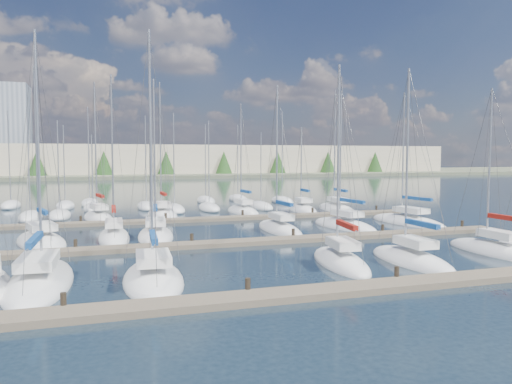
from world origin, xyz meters
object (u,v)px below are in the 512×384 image
object	(u,v)px
sailboat_n	(98,218)
sailboat_r	(336,209)
sailboat_q	(303,210)
sailboat_o	(162,215)
sailboat_m	(407,222)
sailboat_f	(494,251)
sailboat_c	(153,279)
sailboat_h	(41,241)
sailboat_l	(344,226)
sailboat_j	(156,236)
sailboat_p	(243,211)
sailboat_e	(411,260)
sailboat_i	(114,237)
sailboat_d	(340,262)
sailboat_b	(40,282)
sailboat_k	(280,229)

from	to	relation	value
sailboat_n	sailboat_r	xyz separation A→B (m)	(27.16, 0.14, -0.01)
sailboat_q	sailboat_o	distance (m)	16.42
sailboat_m	sailboat_f	size ratio (longest dim) A/B	1.14
sailboat_r	sailboat_c	bearing A→B (deg)	-126.61
sailboat_n	sailboat_h	bearing A→B (deg)	-117.63
sailboat_l	sailboat_o	bearing A→B (deg)	129.28
sailboat_m	sailboat_r	world-z (taller)	sailboat_r
sailboat_h	sailboat_j	bearing A→B (deg)	-15.01
sailboat_c	sailboat_p	world-z (taller)	sailboat_c
sailboat_e	sailboat_i	size ratio (longest dim) A/B	0.92
sailboat_h	sailboat_l	bearing A→B (deg)	-14.13
sailboat_m	sailboat_h	bearing A→B (deg)	175.38
sailboat_i	sailboat_n	bearing A→B (deg)	96.22
sailboat_i	sailboat_e	bearing A→B (deg)	-38.84
sailboat_f	sailboat_r	world-z (taller)	sailboat_r
sailboat_f	sailboat_p	bearing A→B (deg)	107.37
sailboat_m	sailboat_d	xyz separation A→B (m)	(-14.74, -14.45, 0.02)
sailboat_p	sailboat_m	bearing A→B (deg)	-49.87
sailboat_r	sailboat_l	bearing A→B (deg)	-109.26
sailboat_r	sailboat_d	bearing A→B (deg)	-111.62
sailboat_n	sailboat_m	distance (m)	30.94
sailboat_l	sailboat_j	xyz separation A→B (m)	(-17.01, -0.52, 0.01)
sailboat_h	sailboat_j	world-z (taller)	sailboat_h
sailboat_d	sailboat_r	xyz separation A→B (m)	(13.53, 26.94, -0.00)
sailboat_q	sailboat_j	distance (m)	23.50
sailboat_i	sailboat_m	bearing A→B (deg)	3.55
sailboat_n	sailboat_d	bearing A→B (deg)	-73.52
sailboat_h	sailboat_i	bearing A→B (deg)	-12.43
sailboat_q	sailboat_c	distance (m)	34.95
sailboat_e	sailboat_b	distance (m)	21.02
sailboat_n	sailboat_i	xyz separation A→B (m)	(1.06, -13.25, -0.01)
sailboat_i	sailboat_h	bearing A→B (deg)	-175.33
sailboat_o	sailboat_j	bearing A→B (deg)	-100.87
sailboat_l	sailboat_o	distance (m)	20.01
sailboat_q	sailboat_d	size ratio (longest dim) A/B	0.84
sailboat_b	sailboat_q	xyz separation A→B (m)	(26.01, 27.09, 0.01)
sailboat_m	sailboat_o	xyz separation A→B (m)	(-21.79, 13.01, 0.02)
sailboat_n	sailboat_p	world-z (taller)	sailboat_n
sailboat_e	sailboat_h	bearing A→B (deg)	148.18
sailboat_h	sailboat_d	world-z (taller)	sailboat_h
sailboat_k	sailboat_r	distance (m)	18.13
sailboat_b	sailboat_h	xyz separation A→B (m)	(-1.15, 12.87, 0.01)
sailboat_o	sailboat_j	world-z (taller)	sailboat_o
sailboat_e	sailboat_f	world-z (taller)	sailboat_e
sailboat_j	sailboat_r	world-z (taller)	sailboat_r
sailboat_f	sailboat_c	bearing A→B (deg)	-179.03
sailboat_l	sailboat_j	distance (m)	17.02
sailboat_o	sailboat_c	world-z (taller)	sailboat_o
sailboat_m	sailboat_k	bearing A→B (deg)	176.85
sailboat_e	sailboat_m	xyz separation A→B (m)	(10.41, 15.33, -0.01)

